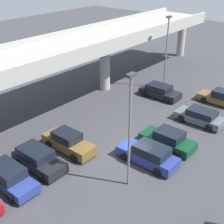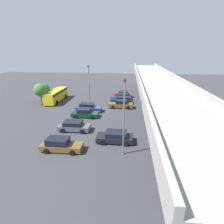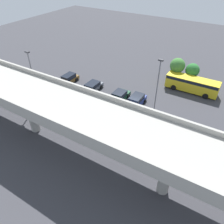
{
  "view_description": "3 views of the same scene",
  "coord_description": "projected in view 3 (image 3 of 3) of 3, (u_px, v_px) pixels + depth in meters",
  "views": [
    {
      "loc": [
        -17.01,
        -12.22,
        14.55
      ],
      "look_at": [
        0.97,
        2.87,
        2.63
      ],
      "focal_mm": 50.0,
      "sensor_mm": 36.0,
      "label": 1
    },
    {
      "loc": [
        31.18,
        6.09,
        11.14
      ],
      "look_at": [
        2.55,
        3.23,
        0.9
      ],
      "focal_mm": 28.0,
      "sensor_mm": 36.0,
      "label": 2
    },
    {
      "loc": [
        -11.6,
        24.83,
        19.84
      ],
      "look_at": [
        1.51,
        3.22,
        1.13
      ],
      "focal_mm": 35.0,
      "sensor_mm": 36.0,
      "label": 3
    }
  ],
  "objects": [
    {
      "name": "shuttle_bus",
      "position": [
        192.0,
        84.0,
        37.42
      ],
      "size": [
        8.77,
        2.62,
        2.51
      ],
      "rotation": [
        0.0,
        0.0,
        3.14
      ],
      "color": "gold",
      "rests_on": "ground_plane"
    },
    {
      "name": "parked_car_2",
      "position": [
        156.0,
        137.0,
        27.76
      ],
      "size": [
        2.15,
        4.45,
        1.56
      ],
      "rotation": [
        0.0,
        0.0,
        -1.57
      ],
      "color": "black",
      "rests_on": "ground_plane"
    },
    {
      "name": "tree_front_left",
      "position": [
        192.0,
        70.0,
        38.47
      ],
      "size": [
        2.42,
        2.42,
        4.1
      ],
      "color": "brown",
      "rests_on": "ground_plane"
    },
    {
      "name": "tree_front_centre",
      "position": [
        177.0,
        66.0,
        39.03
      ],
      "size": [
        2.66,
        2.66,
        4.65
      ],
      "color": "brown",
      "rests_on": "ground_plane"
    },
    {
      "name": "parked_car_5",
      "position": [
        119.0,
        96.0,
        35.6
      ],
      "size": [
        2.19,
        4.65,
        1.52
      ],
      "rotation": [
        0.0,
        0.0,
        1.57
      ],
      "color": "#0C381E",
      "rests_on": "ground_plane"
    },
    {
      "name": "lamp_post_mid_lot",
      "position": [
        32.0,
        74.0,
        32.75
      ],
      "size": [
        0.7,
        0.35,
        8.49
      ],
      "color": "slate",
      "rests_on": "ground_plane"
    },
    {
      "name": "parked_car_3",
      "position": [
        134.0,
        129.0,
        29.03
      ],
      "size": [
        1.97,
        4.85,
        1.63
      ],
      "rotation": [
        0.0,
        0.0,
        -1.57
      ],
      "color": "brown",
      "rests_on": "ground_plane"
    },
    {
      "name": "parked_car_0",
      "position": [
        199.0,
        154.0,
        25.51
      ],
      "size": [
        2.11,
        4.6,
        1.5
      ],
      "rotation": [
        0.0,
        0.0,
        -1.57
      ],
      "color": "maroon",
      "rests_on": "ground_plane"
    },
    {
      "name": "parked_car_8",
      "position": [
        68.0,
        79.0,
        40.24
      ],
      "size": [
        1.98,
        4.84,
        1.57
      ],
      "rotation": [
        0.0,
        0.0,
        1.57
      ],
      "color": "brown",
      "rests_on": "ground_plane"
    },
    {
      "name": "parked_car_4",
      "position": [
        136.0,
        101.0,
        34.36
      ],
      "size": [
        2.12,
        4.87,
        1.6
      ],
      "rotation": [
        0.0,
        0.0,
        1.57
      ],
      "color": "navy",
      "rests_on": "ground_plane"
    },
    {
      "name": "parked_car_7",
      "position": [
        55.0,
        99.0,
        34.92
      ],
      "size": [
        2.23,
        4.61,
        1.43
      ],
      "rotation": [
        0.0,
        0.0,
        -1.57
      ],
      "color": "black",
      "rests_on": "ground_plane"
    },
    {
      "name": "ground_plane",
      "position": [
        131.0,
        110.0,
        33.7
      ],
      "size": [
        117.33,
        117.33,
        0.0
      ],
      "primitive_type": "plane",
      "color": "#38383D"
    },
    {
      "name": "lamp_post_near_aisle",
      "position": [
        158.0,
        82.0,
        30.9
      ],
      "size": [
        0.7,
        0.35,
        8.28
      ],
      "color": "slate",
      "rests_on": "ground_plane"
    },
    {
      "name": "highway_overpass",
      "position": [
        87.0,
        117.0,
        22.8
      ],
      "size": [
        55.94,
        6.71,
        7.08
      ],
      "color": "#9E9B93",
      "rests_on": "ground_plane"
    },
    {
      "name": "parked_car_1",
      "position": [
        176.0,
        144.0,
        26.78
      ],
      "size": [
        2.08,
        4.53,
        1.58
      ],
      "rotation": [
        0.0,
        0.0,
        -1.57
      ],
      "color": "navy",
      "rests_on": "ground_plane"
    },
    {
      "name": "parked_car_6",
      "position": [
        92.0,
        87.0,
        38.06
      ],
      "size": [
        2.19,
        4.57,
        1.43
      ],
      "rotation": [
        0.0,
        0.0,
        1.57
      ],
      "color": "#515660",
      "rests_on": "ground_plane"
    }
  ]
}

